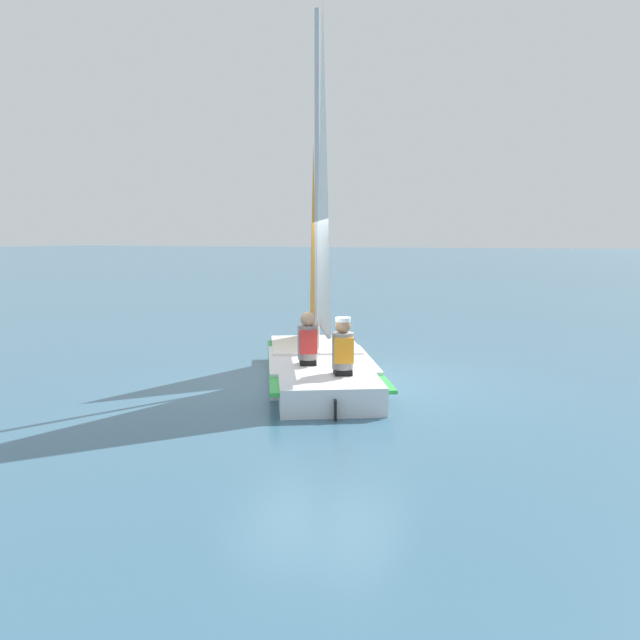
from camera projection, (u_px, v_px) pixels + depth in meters
name	position (u px, v px, depth m)	size (l,w,h in m)	color
ground_plane	(320.00, 381.00, 9.81)	(260.00, 260.00, 0.00)	#38607A
sailboat_main	(320.00, 333.00, 9.71)	(3.31, 4.31, 5.74)	silver
sailor_helm	(308.00, 348.00, 9.24)	(0.41, 0.42, 1.16)	black
sailor_crew	(343.00, 356.00, 8.56)	(0.41, 0.42, 1.16)	black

